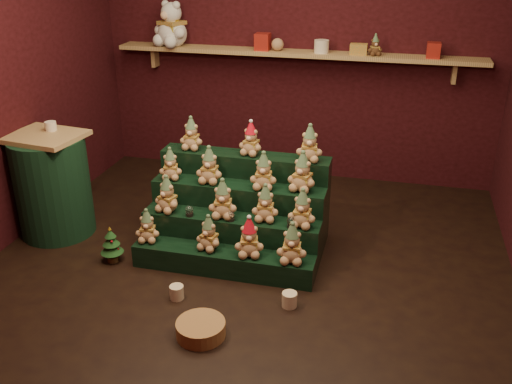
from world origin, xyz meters
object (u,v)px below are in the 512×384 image
(side_table, at_px, (53,185))
(white_bear, at_px, (171,18))
(mug_left, at_px, (177,292))
(snow_globe_b, at_px, (231,216))
(mini_christmas_tree, at_px, (111,244))
(snow_globe_c, at_px, (291,222))
(wicker_basket, at_px, (201,329))
(mug_right, at_px, (289,300))
(snow_globe_a, at_px, (189,211))
(brown_bear, at_px, (375,45))
(riser_tier_front, at_px, (223,261))

(side_table, distance_m, white_bear, 2.08)
(mug_left, distance_m, white_bear, 2.95)
(mug_left, bearing_deg, white_bear, 110.59)
(snow_globe_b, relative_size, mini_christmas_tree, 0.25)
(snow_globe_c, distance_m, mug_left, 0.98)
(mini_christmas_tree, bearing_deg, wicker_basket, -35.64)
(snow_globe_b, height_order, mug_left, snow_globe_b)
(mug_right, bearing_deg, snow_globe_a, 152.02)
(snow_globe_a, relative_size, side_table, 0.09)
(snow_globe_c, relative_size, mug_right, 0.86)
(side_table, relative_size, brown_bear, 4.66)
(snow_globe_c, xyz_separation_m, white_bear, (-1.59, 1.78, 1.19))
(snow_globe_b, xyz_separation_m, mug_left, (-0.23, -0.58, -0.35))
(snow_globe_a, height_order, snow_globe_b, snow_globe_a)
(snow_globe_b, distance_m, mug_left, 0.71)
(snow_globe_b, height_order, white_bear, white_bear)
(snow_globe_b, xyz_separation_m, mug_right, (0.56, -0.47, -0.35))
(riser_tier_front, distance_m, mug_left, 0.47)
(mug_right, bearing_deg, riser_tier_front, 151.47)
(mini_christmas_tree, xyz_separation_m, white_bear, (-0.21, 2.00, 1.45))
(riser_tier_front, bearing_deg, snow_globe_b, 83.04)
(snow_globe_c, relative_size, wicker_basket, 0.29)
(riser_tier_front, distance_m, wicker_basket, 0.77)
(mug_left, height_order, brown_bear, brown_bear)
(snow_globe_c, distance_m, white_bear, 2.66)
(mug_left, xyz_separation_m, mug_right, (0.79, 0.10, 0.00))
(side_table, xyz_separation_m, white_bear, (0.47, 1.66, 1.16))
(riser_tier_front, xyz_separation_m, mini_christmas_tree, (-0.89, -0.06, 0.06))
(wicker_basket, height_order, brown_bear, brown_bear)
(snow_globe_c, xyz_separation_m, wicker_basket, (-0.40, -0.92, -0.36))
(side_table, height_order, brown_bear, brown_bear)
(mini_christmas_tree, height_order, wicker_basket, mini_christmas_tree)
(riser_tier_front, xyz_separation_m, mug_right, (0.57, -0.31, -0.04))
(wicker_basket, bearing_deg, snow_globe_c, 66.42)
(snow_globe_c, bearing_deg, mug_right, -79.61)
(snow_globe_b, height_order, brown_bear, brown_bear)
(snow_globe_a, xyz_separation_m, mug_right, (0.89, -0.47, -0.35))
(snow_globe_b, relative_size, wicker_basket, 0.24)
(mini_christmas_tree, bearing_deg, snow_globe_a, 21.28)
(side_table, xyz_separation_m, mug_right, (2.15, -0.59, -0.38))
(snow_globe_c, xyz_separation_m, brown_bear, (0.42, 1.78, 1.01))
(mini_christmas_tree, relative_size, brown_bear, 1.61)
(snow_globe_c, distance_m, mug_right, 0.60)
(side_table, bearing_deg, mini_christmas_tree, -19.43)
(snow_globe_b, xyz_separation_m, snow_globe_c, (0.47, 0.00, 0.01))
(mug_left, bearing_deg, mini_christmas_tree, 152.47)
(side_table, bearing_deg, brown_bear, 40.83)
(mini_christmas_tree, bearing_deg, mug_left, -27.53)
(side_table, distance_m, mini_christmas_tree, 0.81)
(snow_globe_a, height_order, brown_bear, brown_bear)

